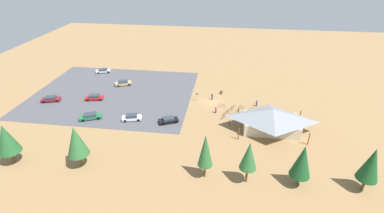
% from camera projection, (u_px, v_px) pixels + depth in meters
% --- Properties ---
extents(ground, '(160.00, 160.00, 0.00)m').
position_uv_depth(ground, '(211.00, 102.00, 71.46)').
color(ground, '#937047').
rests_on(ground, ground).
extents(parking_lot_asphalt, '(41.40, 33.92, 0.05)m').
position_uv_depth(parking_lot_asphalt, '(114.00, 93.00, 75.92)').
color(parking_lot_asphalt, '#4C4C51').
rests_on(parking_lot_asphalt, ground).
extents(bike_pavilion, '(13.82, 9.17, 4.97)m').
position_uv_depth(bike_pavilion, '(272.00, 118.00, 58.94)').
color(bike_pavilion, beige).
rests_on(bike_pavilion, ground).
extents(trash_bin, '(0.60, 0.60, 0.90)m').
position_uv_depth(trash_bin, '(221.00, 92.00, 75.29)').
color(trash_bin, brown).
rests_on(trash_bin, ground).
extents(lot_sign, '(0.56, 0.08, 2.20)m').
position_uv_depth(lot_sign, '(197.00, 96.00, 71.40)').
color(lot_sign, '#99999E').
rests_on(lot_sign, ground).
extents(pine_mideast, '(3.18, 3.18, 8.02)m').
position_uv_depth(pine_mideast, '(371.00, 164.00, 42.71)').
color(pine_mideast, brown).
rests_on(pine_mideast, ground).
extents(pine_far_west, '(3.23, 3.23, 7.68)m').
position_uv_depth(pine_far_west, '(302.00, 161.00, 43.82)').
color(pine_far_west, brown).
rests_on(pine_far_west, ground).
extents(pine_west, '(3.71, 3.71, 7.83)m').
position_uv_depth(pine_west, '(6.00, 139.00, 48.62)').
color(pine_west, brown).
rests_on(pine_west, ground).
extents(pine_center, '(3.65, 3.65, 7.97)m').
position_uv_depth(pine_center, '(76.00, 141.00, 47.82)').
color(pine_center, brown).
rests_on(pine_center, ground).
extents(pine_midwest, '(2.76, 2.76, 7.79)m').
position_uv_depth(pine_midwest, '(249.00, 156.00, 44.23)').
color(pine_midwest, brown).
rests_on(pine_midwest, ground).
extents(pine_east, '(2.47, 2.47, 8.40)m').
position_uv_depth(pine_east, '(205.00, 150.00, 45.24)').
color(pine_east, brown).
rests_on(pine_east, ground).
extents(bicycle_black_by_bin, '(1.36, 1.28, 0.87)m').
position_uv_depth(bicycle_black_by_bin, '(226.00, 113.00, 65.73)').
color(bicycle_black_by_bin, black).
rests_on(bicycle_black_by_bin, ground).
extents(bicycle_yellow_yard_right, '(1.13, 1.31, 0.83)m').
position_uv_depth(bicycle_yellow_yard_right, '(251.00, 109.00, 67.28)').
color(bicycle_yellow_yard_right, black).
rests_on(bicycle_yellow_yard_right, ground).
extents(bicycle_green_near_sign, '(0.93, 1.56, 0.88)m').
position_uv_depth(bicycle_green_near_sign, '(238.00, 112.00, 66.35)').
color(bicycle_green_near_sign, black).
rests_on(bicycle_green_near_sign, ground).
extents(bicycle_purple_near_porch, '(1.65, 0.83, 0.87)m').
position_uv_depth(bicycle_purple_near_porch, '(234.00, 115.00, 64.95)').
color(bicycle_purple_near_porch, black).
rests_on(bicycle_purple_near_porch, ground).
extents(bicycle_orange_trailside, '(1.05, 1.42, 0.86)m').
position_uv_depth(bicycle_orange_trailside, '(233.00, 107.00, 68.52)').
color(bicycle_orange_trailside, black).
rests_on(bicycle_orange_trailside, ground).
extents(bicycle_red_lone_west, '(1.55, 0.68, 0.83)m').
position_uv_depth(bicycle_red_lone_west, '(230.00, 110.00, 67.07)').
color(bicycle_red_lone_west, black).
rests_on(bicycle_red_lone_west, ground).
extents(bicycle_blue_lone_east, '(0.48, 1.67, 0.82)m').
position_uv_depth(bicycle_blue_lone_east, '(230.00, 123.00, 62.04)').
color(bicycle_blue_lone_east, black).
rests_on(bicycle_blue_lone_east, ground).
extents(bicycle_white_front_row, '(1.25, 1.32, 0.83)m').
position_uv_depth(bicycle_white_front_row, '(242.00, 107.00, 68.25)').
color(bicycle_white_front_row, black).
rests_on(bicycle_white_front_row, ground).
extents(bicycle_teal_edge_north, '(0.78, 1.61, 0.87)m').
position_uv_depth(bicycle_teal_edge_north, '(223.00, 117.00, 64.20)').
color(bicycle_teal_edge_north, black).
rests_on(bicycle_teal_edge_north, ground).
extents(bicycle_yellow_yard_left, '(1.72, 0.68, 0.92)m').
position_uv_depth(bicycle_yellow_yard_left, '(222.00, 106.00, 68.90)').
color(bicycle_yellow_yard_left, black).
rests_on(bicycle_yellow_yard_left, ground).
extents(car_maroon_far_end, '(4.87, 3.06, 1.34)m').
position_uv_depth(car_maroon_far_end, '(51.00, 99.00, 71.35)').
color(car_maroon_far_end, maroon).
rests_on(car_maroon_far_end, parking_lot_asphalt).
extents(car_black_end_stall, '(4.58, 3.38, 1.27)m').
position_uv_depth(car_black_end_stall, '(168.00, 120.00, 62.48)').
color(car_black_end_stall, black).
rests_on(car_black_end_stall, parking_lot_asphalt).
extents(car_green_back_corner, '(5.09, 3.61, 1.35)m').
position_uv_depth(car_green_back_corner, '(91.00, 116.00, 63.84)').
color(car_green_back_corner, '#1E6B3D').
rests_on(car_green_back_corner, parking_lot_asphalt).
extents(car_tan_second_row, '(4.79, 3.44, 1.42)m').
position_uv_depth(car_tan_second_row, '(123.00, 83.00, 79.88)').
color(car_tan_second_row, tan).
rests_on(car_tan_second_row, parking_lot_asphalt).
extents(car_red_front_row, '(4.68, 2.71, 1.32)m').
position_uv_depth(car_red_front_row, '(94.00, 97.00, 72.16)').
color(car_red_front_row, red).
rests_on(car_red_front_row, parking_lot_asphalt).
extents(car_silver_mid_lot, '(4.78, 3.37, 1.24)m').
position_uv_depth(car_silver_mid_lot, '(103.00, 71.00, 88.32)').
color(car_silver_mid_lot, '#BCBCC1').
rests_on(car_silver_mid_lot, parking_lot_asphalt).
extents(car_white_by_curb, '(4.60, 2.75, 1.40)m').
position_uv_depth(car_white_by_curb, '(132.00, 117.00, 63.36)').
color(car_white_by_curb, white).
rests_on(car_white_by_curb, parking_lot_asphalt).
extents(visitor_crossing_yard, '(0.36, 0.36, 1.78)m').
position_uv_depth(visitor_crossing_yard, '(212.00, 96.00, 72.18)').
color(visitor_crossing_yard, '#2D3347').
rests_on(visitor_crossing_yard, ground).
extents(visitor_by_pavilion, '(0.36, 0.36, 1.71)m').
position_uv_depth(visitor_by_pavilion, '(216.00, 110.00, 66.16)').
color(visitor_by_pavilion, '#2D3347').
rests_on(visitor_by_pavilion, ground).
extents(visitor_at_bikes, '(0.36, 0.36, 1.74)m').
position_uv_depth(visitor_at_bikes, '(257.00, 103.00, 69.07)').
color(visitor_at_bikes, '#2D3347').
rests_on(visitor_at_bikes, ground).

